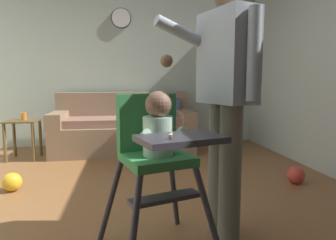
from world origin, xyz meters
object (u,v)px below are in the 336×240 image
at_px(couch, 124,129).
at_px(wall_clock, 121,18).
at_px(high_chair, 157,142).
at_px(side_table, 23,131).
at_px(toy_ball_second, 12,182).
at_px(adult_standing, 225,97).
at_px(sippy_cup, 24,116).
at_px(toy_ball, 296,175).

bearing_deg(couch, wall_clock, -177.77).
bearing_deg(high_chair, side_table, -165.59).
height_order(couch, toy_ball_second, couch).
bearing_deg(wall_clock, adult_standing, -78.31).
xyz_separation_m(adult_standing, toy_ball_second, (-1.67, 1.09, -0.83)).
height_order(adult_standing, sippy_cup, adult_standing).
relative_size(high_chair, adult_standing, 0.60).
bearing_deg(sippy_cup, toy_ball_second, -78.58).
height_order(toy_ball, sippy_cup, sippy_cup).
bearing_deg(toy_ball_second, toy_ball, -4.24).
height_order(couch, sippy_cup, couch).
distance_m(adult_standing, toy_ball, 1.62).
bearing_deg(toy_ball_second, couch, 55.33).
relative_size(couch, wall_clock, 6.43).
relative_size(toy_ball, sippy_cup, 1.74).
xyz_separation_m(adult_standing, toy_ball, (1.07, 0.88, -0.83)).
height_order(toy_ball_second, wall_clock, wall_clock).
distance_m(adult_standing, toy_ball_second, 2.16).
distance_m(adult_standing, side_table, 3.08).
height_order(couch, side_table, couch).
bearing_deg(wall_clock, side_table, -150.06).
xyz_separation_m(high_chair, sippy_cup, (-1.48, 2.46, -0.10)).
bearing_deg(side_table, adult_standing, -50.14).
distance_m(adult_standing, wall_clock, 3.33).
bearing_deg(couch, sippy_cup, -78.03).
height_order(couch, adult_standing, adult_standing).
xyz_separation_m(couch, side_table, (-1.33, -0.28, 0.05)).
xyz_separation_m(toy_ball, wall_clock, (-1.71, 2.20, 1.92)).
xyz_separation_m(couch, adult_standing, (0.62, -2.61, 0.59)).
bearing_deg(toy_ball, couch, 134.42).
xyz_separation_m(high_chair, toy_ball_second, (-1.22, 1.22, -0.58)).
bearing_deg(adult_standing, toy_ball_second, -49.69).
xyz_separation_m(toy_ball_second, sippy_cup, (-0.25, 1.24, 0.48)).
relative_size(couch, adult_standing, 1.23).
distance_m(adult_standing, sippy_cup, 3.04).
relative_size(couch, sippy_cup, 20.03).
distance_m(toy_ball, side_table, 3.36).
xyz_separation_m(couch, toy_ball, (1.69, -1.72, -0.24)).
bearing_deg(side_table, toy_ball_second, -77.58).
height_order(adult_standing, wall_clock, wall_clock).
distance_m(couch, sippy_cup, 1.35).
distance_m(high_chair, side_table, 2.90).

